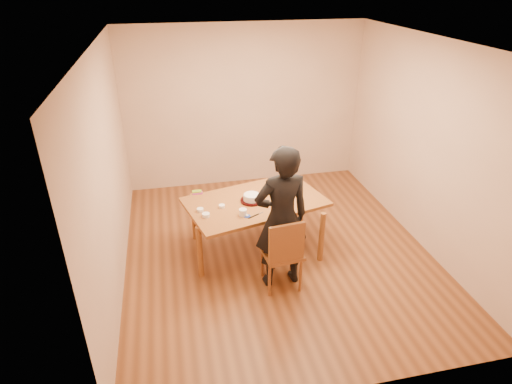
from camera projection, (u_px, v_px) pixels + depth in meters
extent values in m
cube|color=#5E3217|center=(277.00, 250.00, 5.83)|extent=(4.00, 4.50, 0.00)
cube|color=silver|center=(282.00, 43.00, 4.59)|extent=(4.00, 4.50, 0.00)
cube|color=tan|center=(245.00, 107.00, 7.16)|extent=(4.00, 0.00, 2.70)
cube|color=tan|center=(108.00, 174.00, 4.84)|extent=(0.00, 4.50, 2.70)
cube|color=tan|center=(427.00, 146.00, 5.58)|extent=(0.00, 4.50, 2.70)
cube|color=brown|center=(255.00, 202.00, 5.53)|extent=(1.93, 1.43, 0.04)
cube|color=brown|center=(281.00, 253.00, 5.02)|extent=(0.48, 0.48, 0.04)
cylinder|color=#B10B13|center=(252.00, 200.00, 5.50)|extent=(0.29, 0.29, 0.02)
cylinder|color=white|center=(252.00, 197.00, 5.48)|extent=(0.21, 0.21, 0.07)
ellipsoid|color=white|center=(252.00, 194.00, 5.45)|extent=(0.21, 0.21, 0.03)
cylinder|color=white|center=(243.00, 212.00, 5.16)|extent=(0.10, 0.10, 0.09)
cylinder|color=navy|center=(247.00, 216.00, 5.16)|extent=(0.09, 0.09, 0.01)
ellipsoid|color=white|center=(247.00, 215.00, 5.16)|extent=(0.04, 0.04, 0.02)
cylinder|color=white|center=(206.00, 215.00, 5.15)|extent=(0.09, 0.09, 0.04)
cylinder|color=white|center=(222.00, 206.00, 5.35)|extent=(0.08, 0.08, 0.04)
cylinder|color=white|center=(200.00, 210.00, 5.26)|extent=(0.08, 0.08, 0.04)
cube|color=#C02D94|center=(197.00, 193.00, 5.69)|extent=(0.13, 0.07, 0.02)
cube|color=green|center=(197.00, 191.00, 5.68)|extent=(0.12, 0.06, 0.02)
cube|color=black|center=(254.00, 216.00, 5.16)|extent=(0.15, 0.09, 0.01)
imported|color=black|center=(281.00, 219.00, 4.85)|extent=(0.68, 0.48, 1.77)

